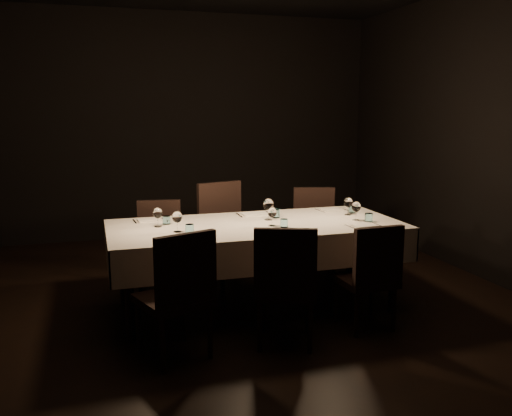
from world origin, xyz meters
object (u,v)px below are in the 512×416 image
object	(u,v)px
chair_near_left	(179,290)
chair_near_center	(285,281)
chair_near_right	(371,272)
chair_far_center	(226,229)
dining_table	(256,232)
chair_far_right	(314,227)
chair_far_left	(159,241)

from	to	relation	value
chair_near_left	chair_near_center	bearing A→B (deg)	159.89
chair_near_right	chair_far_center	world-z (taller)	chair_far_center
dining_table	chair_far_right	xyz separation A→B (m)	(0.90, 0.81, -0.18)
chair_near_center	chair_far_center	size ratio (longest dim) A/B	0.92
chair_near_right	chair_far_center	distance (m)	1.74
chair_far_left	chair_far_right	size ratio (longest dim) A/B	0.95
chair_near_left	chair_far_center	world-z (taller)	chair_far_center
chair_near_center	chair_far_left	world-z (taller)	chair_near_center
dining_table	chair_near_left	size ratio (longest dim) A/B	2.69
chair_far_center	chair_far_left	bearing A→B (deg)	169.28
chair_near_right	chair_far_right	distance (m)	1.57
chair_near_center	chair_far_left	size ratio (longest dim) A/B	1.07
chair_near_right	chair_far_center	xyz separation A→B (m)	(-0.80, 1.54, 0.07)
chair_near_left	chair_near_right	xyz separation A→B (m)	(1.53, 0.09, -0.03)
chair_near_center	chair_near_right	size ratio (longest dim) A/B	1.07
chair_near_left	chair_far_left	bearing A→B (deg)	-111.78
dining_table	chair_far_right	world-z (taller)	chair_far_right
dining_table	chair_far_left	size ratio (longest dim) A/B	2.90
chair_far_center	chair_near_left	bearing A→B (deg)	-129.55
chair_near_center	dining_table	bearing A→B (deg)	-71.80
chair_near_left	chair_far_left	size ratio (longest dim) A/B	1.08
chair_near_center	chair_near_left	bearing A→B (deg)	20.01
dining_table	chair_far_center	size ratio (longest dim) A/B	2.49
chair_near_left	chair_near_right	distance (m)	1.53
chair_near_center	chair_far_right	distance (m)	1.89
chair_near_right	dining_table	bearing A→B (deg)	-48.82
chair_near_right	chair_far_left	distance (m)	2.09
chair_near_left	chair_far_center	size ratio (longest dim) A/B	0.93
dining_table	chair_near_right	distance (m)	1.06
chair_near_left	chair_far_right	distance (m)	2.37
dining_table	chair_near_center	size ratio (longest dim) A/B	2.72
chair_near_right	chair_far_right	bearing A→B (deg)	-99.22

